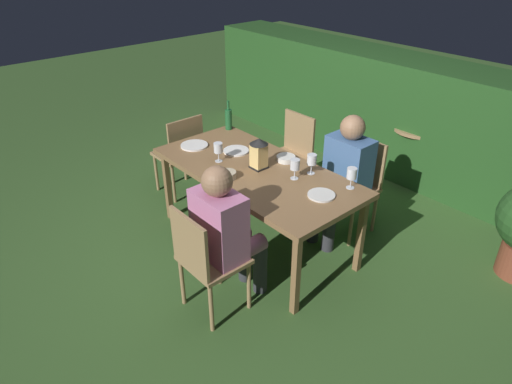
# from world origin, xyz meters

# --- Properties ---
(ground_plane) EXTENTS (16.00, 16.00, 0.00)m
(ground_plane) POSITION_xyz_m (0.00, 0.00, 0.00)
(ground_plane) COLOR #385B28
(dining_table) EXTENTS (1.84, 0.88, 0.74)m
(dining_table) POSITION_xyz_m (0.00, 0.00, 0.68)
(dining_table) COLOR olive
(dining_table) RESTS_ON ground
(chair_head_near) EXTENTS (0.40, 0.42, 0.87)m
(chair_head_near) POSITION_xyz_m (-1.17, 0.00, 0.49)
(chair_head_near) COLOR #9E7A51
(chair_head_near) RESTS_ON ground
(chair_side_right_b) EXTENTS (0.42, 0.40, 0.87)m
(chair_side_right_b) POSITION_xyz_m (0.41, 0.83, 0.49)
(chair_side_right_b) COLOR #9E7A51
(chair_side_right_b) RESTS_ON ground
(person_in_blue) EXTENTS (0.38, 0.47, 1.15)m
(person_in_blue) POSITION_xyz_m (0.41, 0.63, 0.64)
(person_in_blue) COLOR #426699
(person_in_blue) RESTS_ON ground
(chair_side_left_b) EXTENTS (0.42, 0.40, 0.87)m
(chair_side_left_b) POSITION_xyz_m (0.41, -0.83, 0.49)
(chair_side_left_b) COLOR #9E7A51
(chair_side_left_b) RESTS_ON ground
(person_in_pink) EXTENTS (0.38, 0.47, 1.15)m
(person_in_pink) POSITION_xyz_m (0.41, -0.63, 0.64)
(person_in_pink) COLOR #C675A3
(person_in_pink) RESTS_ON ground
(chair_side_right_a) EXTENTS (0.42, 0.40, 0.87)m
(chair_side_right_a) POSITION_xyz_m (-0.41, 0.83, 0.49)
(chair_side_right_a) COLOR #9E7A51
(chair_side_right_a) RESTS_ON ground
(lantern_centerpiece) EXTENTS (0.15, 0.15, 0.27)m
(lantern_centerpiece) POSITION_xyz_m (-0.00, 0.03, 0.89)
(lantern_centerpiece) COLOR black
(lantern_centerpiece) RESTS_ON dining_table
(green_bottle_on_table) EXTENTS (0.07, 0.07, 0.29)m
(green_bottle_on_table) POSITION_xyz_m (-0.83, 0.37, 0.85)
(green_bottle_on_table) COLOR #1E5B2D
(green_bottle_on_table) RESTS_ON dining_table
(wine_glass_a) EXTENTS (0.08, 0.08, 0.17)m
(wine_glass_a) POSITION_xyz_m (0.33, 0.12, 0.86)
(wine_glass_a) COLOR silver
(wine_glass_a) RESTS_ON dining_table
(wine_glass_b) EXTENTS (0.08, 0.08, 0.17)m
(wine_glass_b) POSITION_xyz_m (0.35, 0.28, 0.86)
(wine_glass_b) COLOR silver
(wine_glass_b) RESTS_ON dining_table
(wine_glass_c) EXTENTS (0.08, 0.08, 0.17)m
(wine_glass_c) POSITION_xyz_m (0.72, 0.34, 0.86)
(wine_glass_c) COLOR silver
(wine_glass_c) RESTS_ON dining_table
(wine_glass_d) EXTENTS (0.08, 0.08, 0.17)m
(wine_glass_d) POSITION_xyz_m (-0.32, -0.15, 0.86)
(wine_glass_d) COLOR silver
(wine_glass_d) RESTS_ON dining_table
(plate_a) EXTENTS (0.23, 0.23, 0.01)m
(plate_a) POSITION_xyz_m (-0.37, 0.09, 0.75)
(plate_a) COLOR white
(plate_a) RESTS_ON dining_table
(plate_b) EXTENTS (0.21, 0.21, 0.01)m
(plate_b) POSITION_xyz_m (0.65, 0.08, 0.75)
(plate_b) COLOR silver
(plate_b) RESTS_ON dining_table
(plate_c) EXTENTS (0.25, 0.25, 0.01)m
(plate_c) POSITION_xyz_m (-0.72, -0.13, 0.75)
(plate_c) COLOR white
(plate_c) RESTS_ON dining_table
(bowl_olives) EXTENTS (0.16, 0.16, 0.04)m
(bowl_olives) POSITION_xyz_m (0.05, 0.29, 0.76)
(bowl_olives) COLOR silver
(bowl_olives) RESTS_ON dining_table
(bowl_bread) EXTENTS (0.14, 0.14, 0.06)m
(bowl_bread) POSITION_xyz_m (-0.03, -0.28, 0.77)
(bowl_bread) COLOR #BCAD8E
(bowl_bread) RESTS_ON dining_table
(side_table) EXTENTS (0.55, 0.55, 0.62)m
(side_table) POSITION_xyz_m (0.25, 2.11, 0.42)
(side_table) COLOR #9E7A51
(side_table) RESTS_ON ground
(ice_bucket) EXTENTS (0.26, 0.26, 0.34)m
(ice_bucket) POSITION_xyz_m (0.25, 2.11, 0.72)
(ice_bucket) COLOR #B2B7BF
(ice_bucket) RESTS_ON side_table
(hedge_backdrop) EXTENTS (5.64, 0.68, 1.28)m
(hedge_backdrop) POSITION_xyz_m (0.00, 2.22, 0.64)
(hedge_backdrop) COLOR #234C1E
(hedge_backdrop) RESTS_ON ground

